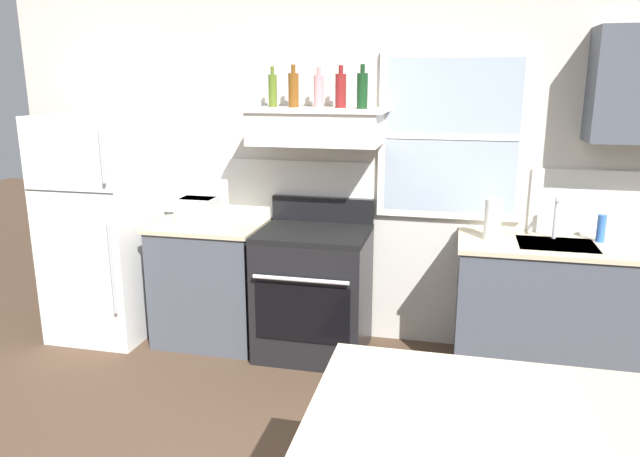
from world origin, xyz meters
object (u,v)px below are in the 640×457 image
at_px(stove_range, 314,291).
at_px(paper_towel_roll, 493,219).
at_px(refrigerator, 101,227).
at_px(dish_soap_bottle, 601,228).
at_px(bottle_amber_wine, 293,89).
at_px(bottle_red_label_wine, 341,90).
at_px(bottle_dark_green_wine, 362,90).
at_px(toaster, 198,210).
at_px(bottle_olive_oil_square, 273,90).
at_px(bottle_rose_pink, 319,91).

relative_size(stove_range, paper_towel_roll, 4.04).
relative_size(refrigerator, dish_soap_bottle, 9.37).
bearing_deg(bottle_amber_wine, bottle_red_label_wine, 0.66).
bearing_deg(stove_range, bottle_dark_green_wine, 7.48).
relative_size(refrigerator, toaster, 5.68).
height_order(refrigerator, bottle_amber_wine, bottle_amber_wine).
bearing_deg(paper_towel_roll, stove_range, -178.21).
relative_size(refrigerator, paper_towel_roll, 6.25).
xyz_separation_m(stove_range, bottle_olive_oil_square, (-0.32, 0.13, 1.40)).
bearing_deg(bottle_dark_green_wine, dish_soap_bottle, 3.50).
relative_size(stove_range, dish_soap_bottle, 6.06).
bearing_deg(stove_range, toaster, 179.11).
relative_size(refrigerator, bottle_olive_oil_square, 6.15).
xyz_separation_m(bottle_amber_wine, bottle_rose_pink, (0.18, 0.01, -0.01)).
xyz_separation_m(stove_range, paper_towel_roll, (1.20, 0.04, 0.58)).
distance_m(bottle_olive_oil_square, bottle_red_label_wine, 0.48).
distance_m(refrigerator, paper_towel_roll, 2.85).
bearing_deg(bottle_red_label_wine, paper_towel_roll, -5.40).
relative_size(stove_range, bottle_amber_wine, 3.81).
height_order(bottle_olive_oil_square, paper_towel_roll, bottle_olive_oil_square).
relative_size(bottle_rose_pink, bottle_dark_green_wine, 0.94).
relative_size(toaster, bottle_dark_green_wine, 1.04).
relative_size(bottle_amber_wine, bottle_rose_pink, 1.07).
xyz_separation_m(bottle_rose_pink, dish_soap_bottle, (1.88, -0.01, -0.86)).
bearing_deg(bottle_dark_green_wine, bottle_amber_wine, 169.64).
bearing_deg(bottle_dark_green_wine, bottle_olive_oil_square, 172.06).
xyz_separation_m(toaster, dish_soap_bottle, (2.75, 0.12, -0.01)).
bearing_deg(bottle_red_label_wine, bottle_amber_wine, -179.34).
distance_m(bottle_olive_oil_square, dish_soap_bottle, 2.36).
distance_m(refrigerator, bottle_rose_pink, 1.95).
height_order(refrigerator, bottle_olive_oil_square, bottle_olive_oil_square).
xyz_separation_m(bottle_amber_wine, paper_towel_roll, (1.37, -0.09, -0.82)).
bearing_deg(dish_soap_bottle, bottle_olive_oil_square, -179.84).
xyz_separation_m(bottle_olive_oil_square, dish_soap_bottle, (2.20, 0.01, -0.86)).
height_order(paper_towel_roll, dish_soap_bottle, paper_towel_roll).
height_order(stove_range, bottle_red_label_wine, bottle_red_label_wine).
height_order(refrigerator, stove_range, refrigerator).
relative_size(refrigerator, bottle_amber_wine, 5.91).
height_order(toaster, bottle_olive_oil_square, bottle_olive_oil_square).
relative_size(bottle_olive_oil_square, paper_towel_roll, 1.02).
distance_m(bottle_rose_pink, bottle_dark_green_wine, 0.33).
distance_m(toaster, bottle_rose_pink, 1.22).
height_order(toaster, bottle_red_label_wine, bottle_red_label_wine).
distance_m(bottle_rose_pink, paper_towel_roll, 1.45).
height_order(stove_range, dish_soap_bottle, same).
height_order(bottle_rose_pink, paper_towel_roll, bottle_rose_pink).
height_order(stove_range, bottle_amber_wine, bottle_amber_wine).
bearing_deg(bottle_dark_green_wine, paper_towel_roll, -0.30).
height_order(refrigerator, bottle_rose_pink, bottle_rose_pink).
distance_m(stove_range, bottle_amber_wine, 1.42).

